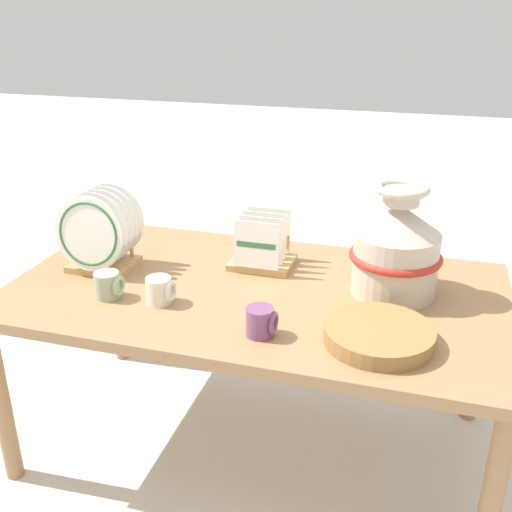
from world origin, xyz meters
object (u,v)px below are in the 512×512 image
Objects in this scene: dish_rack_round_plates at (100,236)px; dish_rack_square_plates at (262,251)px; ceramic_vase at (396,247)px; mug_cream_glaze at (160,290)px; mug_sage_glaze at (109,285)px; mug_plum_glaze at (261,322)px; wicker_charger_stack at (379,335)px.

dish_rack_round_plates is 0.54m from dish_rack_square_plates.
ceramic_vase reaches higher than mug_cream_glaze.
ceramic_vase reaches higher than mug_sage_glaze.
mug_plum_glaze and mug_cream_glaze have the same top height.
wicker_charger_stack is 3.50× the size of mug_plum_glaze.
mug_sage_glaze and mug_cream_glaze have the same top height.
ceramic_vase reaches higher than wicker_charger_stack.
dish_rack_square_plates is (0.51, 0.18, -0.06)m from dish_rack_round_plates.
dish_rack_round_plates is at bearing 149.71° from mug_cream_glaze.
dish_rack_square_plates is 0.41m from mug_cream_glaze.
ceramic_vase reaches higher than dish_rack_round_plates.
mug_sage_glaze is 0.17m from mug_cream_glaze.
dish_rack_round_plates reaches higher than mug_cream_glaze.
dish_rack_square_plates is 2.48× the size of mug_sage_glaze.
mug_cream_glaze is at bearing -30.29° from dish_rack_round_plates.
ceramic_vase is at bearing 48.82° from mug_plum_glaze.
mug_plum_glaze and mug_sage_glaze have the same top height.
mug_sage_glaze is at bearing 177.82° from wicker_charger_stack.
dish_rack_round_plates is 3.23× the size of mug_plum_glaze.
mug_cream_glaze is at bearing 164.43° from mug_plum_glaze.
ceramic_vase is 1.28× the size of dish_rack_round_plates.
mug_plum_glaze is at bearing -131.18° from ceramic_vase.
mug_plum_glaze is at bearing -170.41° from wicker_charger_stack.
dish_rack_round_plates is 0.92× the size of wicker_charger_stack.
wicker_charger_stack is at bearing -3.78° from mug_cream_glaze.
wicker_charger_stack is 0.81m from mug_sage_glaze.
dish_rack_square_plates is 0.58m from wicker_charger_stack.
mug_cream_glaze is (-0.34, 0.09, 0.00)m from mug_plum_glaze.
dish_rack_square_plates is 2.48× the size of mug_plum_glaze.
wicker_charger_stack is (-0.01, -0.31, -0.13)m from ceramic_vase.
dish_rack_square_plates reaches higher than wicker_charger_stack.
ceramic_vase reaches higher than mug_plum_glaze.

